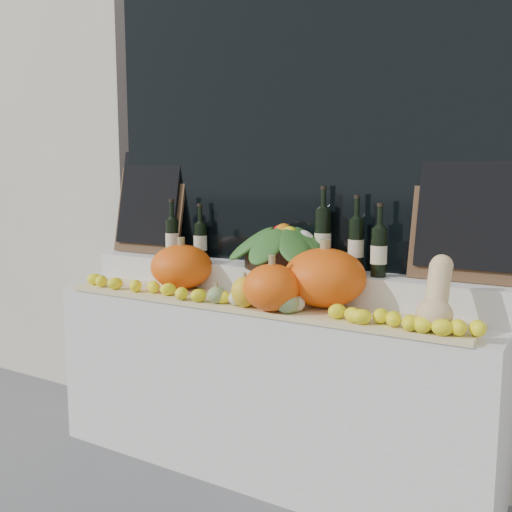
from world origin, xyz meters
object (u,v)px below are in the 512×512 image
pumpkin_right (325,278)px  butternut_squash (437,298)px  produce_bowl (284,246)px  pumpkin_left (182,267)px  wine_bottle_tall (323,239)px

pumpkin_right → butternut_squash: butternut_squash is taller
produce_bowl → pumpkin_left: bearing=-161.8°
pumpkin_left → pumpkin_right: bearing=-0.2°
pumpkin_left → produce_bowl: produce_bowl is taller
pumpkin_left → butternut_squash: butternut_squash is taller
produce_bowl → wine_bottle_tall: (0.20, 0.04, 0.04)m
wine_bottle_tall → produce_bowl: bearing=-167.9°
butternut_squash → produce_bowl: 0.91m
pumpkin_left → butternut_squash: size_ratio=1.14×
produce_bowl → wine_bottle_tall: 0.21m
pumpkin_right → produce_bowl: produce_bowl is taller
pumpkin_right → pumpkin_left: bearing=179.8°
produce_bowl → wine_bottle_tall: wine_bottle_tall is taller
wine_bottle_tall → pumpkin_left: bearing=-163.4°
butternut_squash → produce_bowl: size_ratio=0.47×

